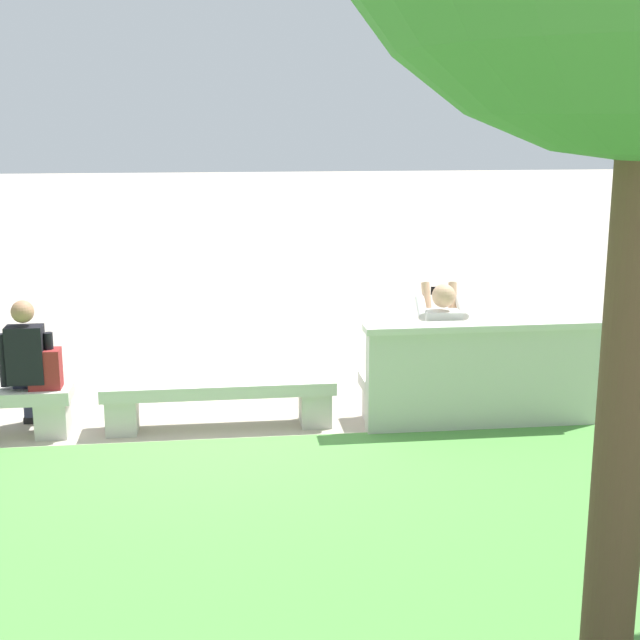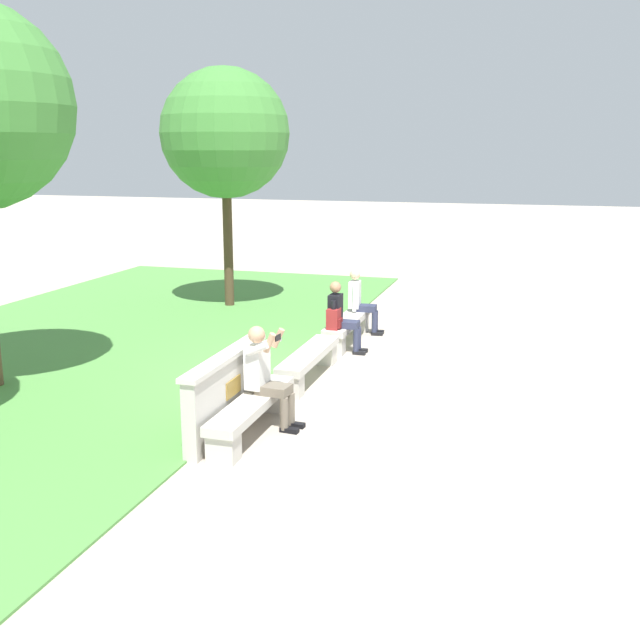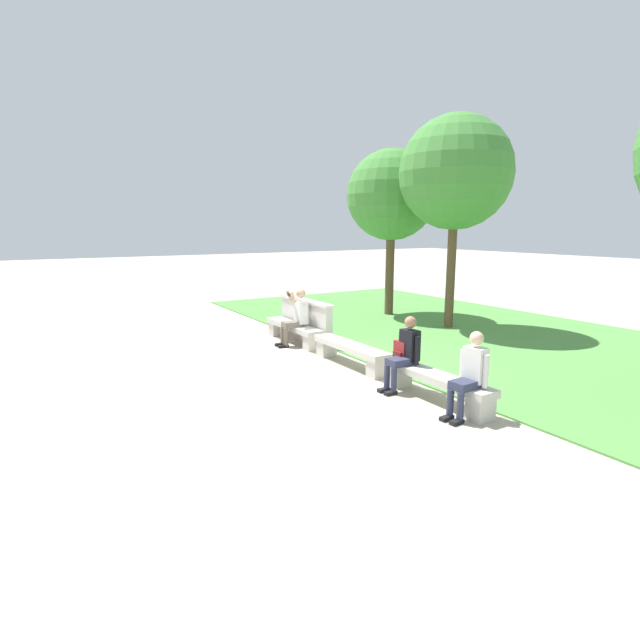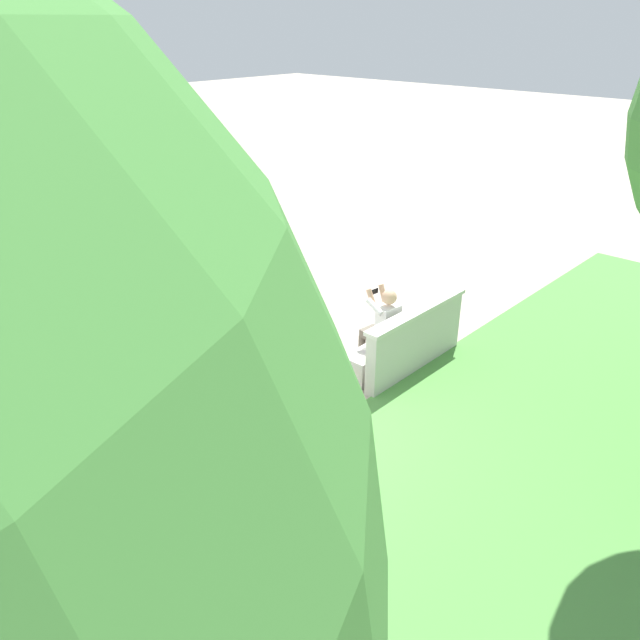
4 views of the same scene
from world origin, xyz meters
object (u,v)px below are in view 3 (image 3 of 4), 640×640
at_px(person_photographer, 296,314).
at_px(backpack, 402,351).
at_px(bench_main, 293,330).
at_px(bench_near, 350,351).
at_px(person_companion, 470,372).
at_px(tree_left_background, 392,196).
at_px(bench_mid, 436,383).
at_px(person_distant, 405,351).
at_px(tree_behind_wall, 456,173).

distance_m(person_photographer, backpack, 3.64).
distance_m(bench_main, person_photographer, 0.53).
bearing_deg(bench_main, bench_near, 0.00).
height_order(bench_near, person_companion, person_companion).
xyz_separation_m(person_companion, tree_left_background, (-7.29, 4.40, 2.97)).
distance_m(bench_near, bench_mid, 2.40).
bearing_deg(backpack, person_distant, -28.69).
height_order(person_photographer, tree_behind_wall, tree_behind_wall).
xyz_separation_m(person_distant, tree_behind_wall, (-3.42, 4.50, 3.41)).
distance_m(bench_near, tree_behind_wall, 6.08).
bearing_deg(bench_main, tree_left_background, 112.23).
distance_m(bench_mid, tree_left_background, 8.54).
distance_m(person_distant, tree_left_background, 7.91).
distance_m(bench_near, person_distant, 1.74).
relative_size(bench_mid, person_distant, 1.70).
distance_m(bench_near, backpack, 1.57).
bearing_deg(bench_near, backpack, 0.69).
xyz_separation_m(bench_main, tree_left_background, (-1.77, 4.33, 3.33)).
bearing_deg(person_distant, bench_main, 179.07).
bearing_deg(tree_behind_wall, backpack, -53.54).
bearing_deg(person_photographer, backpack, 1.51).
bearing_deg(bench_near, person_distant, -2.24).
distance_m(bench_near, person_photographer, 2.14).
height_order(bench_main, person_distant, person_distant).
bearing_deg(backpack, tree_left_background, 142.95).
bearing_deg(bench_mid, tree_behind_wall, 132.89).
distance_m(backpack, tree_behind_wall, 6.49).
xyz_separation_m(bench_main, person_distant, (4.10, -0.07, 0.37)).
bearing_deg(tree_left_background, person_photographer, -64.85).
distance_m(person_photographer, tree_left_background, 5.67).
relative_size(backpack, tree_behind_wall, 0.08).
bearing_deg(person_companion, tree_behind_wall, 137.09).
distance_m(bench_mid, person_photographer, 4.52).
bearing_deg(tree_behind_wall, bench_near, -68.79).
height_order(bench_mid, person_photographer, person_photographer).
bearing_deg(tree_behind_wall, person_companion, -42.91).
height_order(person_photographer, tree_left_background, tree_left_background).
xyz_separation_m(bench_near, person_photographer, (-2.10, -0.08, 0.43)).
bearing_deg(bench_mid, bench_near, 180.00).
bearing_deg(bench_near, tree_left_background, 133.91).
bearing_deg(person_distant, backpack, 151.31).
height_order(person_photographer, person_companion, person_photographer).
bearing_deg(backpack, bench_near, -179.31).
relative_size(bench_main, bench_near, 1.00).
height_order(person_distant, backpack, person_distant).
relative_size(person_distant, person_companion, 1.00).
bearing_deg(person_distant, bench_mid, 5.41).
xyz_separation_m(bench_main, tree_behind_wall, (0.68, 4.44, 3.78)).
relative_size(bench_main, person_photographer, 1.62).
distance_m(person_companion, tree_left_background, 9.01).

